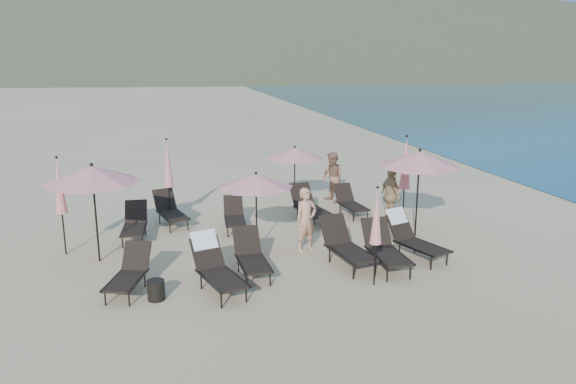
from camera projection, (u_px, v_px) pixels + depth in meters
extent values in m
plane|color=#D6BA8C|center=(331.00, 272.00, 13.15)|extent=(800.00, 800.00, 0.00)
cone|color=brown|center=(266.00, 9.00, 303.05)|extent=(690.00, 690.00, 55.00)
cone|color=brown|center=(453.00, 35.00, 363.96)|extent=(280.00, 280.00, 32.00)
cube|color=beige|center=(64.00, 24.00, 290.44)|extent=(18.00, 16.00, 38.00)
cube|color=black|center=(125.00, 281.00, 11.78)|extent=(0.92, 1.27, 0.05)
cube|color=black|center=(137.00, 256.00, 12.45)|extent=(0.70, 0.60, 0.59)
cylinder|color=black|center=(105.00, 298.00, 11.37)|extent=(0.03, 0.03, 0.33)
cylinder|color=black|center=(123.00, 279.00, 12.33)|extent=(0.03, 0.03, 0.33)
cylinder|color=black|center=(129.00, 299.00, 11.34)|extent=(0.03, 0.03, 0.33)
cylinder|color=black|center=(145.00, 280.00, 12.29)|extent=(0.03, 0.03, 0.33)
cube|color=black|center=(112.00, 280.00, 11.84)|extent=(0.44, 1.24, 0.04)
cube|color=black|center=(139.00, 280.00, 11.80)|extent=(0.44, 1.24, 0.04)
cube|color=black|center=(223.00, 279.00, 11.78)|extent=(0.99, 1.41, 0.05)
cube|color=black|center=(207.00, 253.00, 12.43)|extent=(0.77, 0.65, 0.66)
cylinder|color=black|center=(221.00, 300.00, 11.25)|extent=(0.04, 0.04, 0.36)
cylinder|color=black|center=(201.00, 281.00, 12.17)|extent=(0.04, 0.04, 0.36)
cylinder|color=black|center=(246.00, 294.00, 11.51)|extent=(0.04, 0.04, 0.36)
cylinder|color=black|center=(225.00, 276.00, 12.44)|extent=(0.04, 0.04, 0.36)
cube|color=black|center=(208.00, 281.00, 11.67)|extent=(0.44, 1.40, 0.04)
cube|color=black|center=(236.00, 275.00, 11.98)|extent=(0.44, 1.40, 0.04)
cube|color=white|center=(204.00, 240.00, 12.50)|extent=(0.64, 0.45, 0.40)
cube|color=black|center=(254.00, 264.00, 12.68)|extent=(0.65, 1.22, 0.05)
cube|color=black|center=(247.00, 240.00, 13.37)|extent=(0.64, 0.47, 0.62)
cylinder|color=black|center=(247.00, 281.00, 12.19)|extent=(0.04, 0.04, 0.34)
cylinder|color=black|center=(238.00, 264.00, 13.16)|extent=(0.04, 0.04, 0.34)
cylinder|color=black|center=(270.00, 279.00, 12.32)|extent=(0.04, 0.04, 0.34)
cylinder|color=black|center=(260.00, 262.00, 13.29)|extent=(0.04, 0.04, 0.34)
cube|color=black|center=(240.00, 264.00, 12.65)|extent=(0.07, 1.36, 0.04)
cube|color=black|center=(266.00, 262.00, 12.80)|extent=(0.07, 1.36, 0.04)
cube|color=black|center=(352.00, 253.00, 13.25)|extent=(0.92, 1.44, 0.06)
cube|color=black|center=(335.00, 229.00, 13.97)|extent=(0.77, 0.62, 0.69)
cylinder|color=black|center=(353.00, 271.00, 12.69)|extent=(0.04, 0.04, 0.38)
cylinder|color=black|center=(330.00, 255.00, 13.71)|extent=(0.04, 0.04, 0.38)
cylinder|color=black|center=(375.00, 268.00, 12.92)|extent=(0.04, 0.04, 0.38)
cylinder|color=black|center=(350.00, 252.00, 13.94)|extent=(0.04, 0.04, 0.38)
cube|color=black|center=(339.00, 254.00, 13.17)|extent=(0.31, 1.49, 0.04)
cube|color=black|center=(363.00, 250.00, 13.43)|extent=(0.31, 1.49, 0.04)
cube|color=black|center=(390.00, 257.00, 13.08)|extent=(0.68, 1.30, 0.05)
cube|color=black|center=(376.00, 232.00, 13.83)|extent=(0.68, 0.50, 0.67)
cylinder|color=black|center=(387.00, 274.00, 12.56)|extent=(0.04, 0.04, 0.37)
cylinder|color=black|center=(369.00, 257.00, 13.61)|extent=(0.04, 0.04, 0.37)
cylinder|color=black|center=(410.00, 272.00, 12.68)|extent=(0.04, 0.04, 0.37)
cylinder|color=black|center=(391.00, 255.00, 13.73)|extent=(0.04, 0.04, 0.37)
cube|color=black|center=(376.00, 256.00, 13.06)|extent=(0.06, 1.46, 0.04)
cube|color=black|center=(402.00, 254.00, 13.20)|extent=(0.06, 1.46, 0.04)
cube|color=black|center=(424.00, 247.00, 13.76)|extent=(1.01, 1.39, 0.05)
cube|color=black|center=(400.00, 227.00, 14.36)|extent=(0.76, 0.66, 0.64)
cylinder|color=black|center=(431.00, 263.00, 13.24)|extent=(0.04, 0.04, 0.35)
cylinder|color=black|center=(400.00, 250.00, 14.11)|extent=(0.04, 0.04, 0.35)
cylinder|color=black|center=(447.00, 259.00, 13.52)|extent=(0.04, 0.04, 0.35)
cylinder|color=black|center=(415.00, 246.00, 14.39)|extent=(0.04, 0.04, 0.35)
cube|color=black|center=(413.00, 249.00, 13.63)|extent=(0.50, 1.34, 0.04)
cube|color=black|center=(431.00, 244.00, 13.96)|extent=(0.50, 1.34, 0.04)
cube|color=white|center=(397.00, 216.00, 14.43)|extent=(0.62, 0.46, 0.39)
cube|color=black|center=(134.00, 230.00, 15.17)|extent=(0.69, 1.22, 0.05)
cube|color=black|center=(136.00, 212.00, 15.85)|extent=(0.64, 0.49, 0.60)
cylinder|color=black|center=(122.00, 242.00, 14.70)|extent=(0.04, 0.04, 0.33)
cylinder|color=black|center=(127.00, 231.00, 15.67)|extent=(0.04, 0.04, 0.33)
cylinder|color=black|center=(142.00, 241.00, 14.78)|extent=(0.04, 0.04, 0.33)
cylinder|color=black|center=(145.00, 230.00, 15.75)|extent=(0.04, 0.04, 0.33)
cube|color=black|center=(123.00, 229.00, 15.17)|extent=(0.14, 1.32, 0.04)
cube|color=black|center=(145.00, 228.00, 15.26)|extent=(0.14, 1.32, 0.04)
cube|color=black|center=(173.00, 216.00, 16.44)|extent=(0.92, 1.33, 0.05)
cube|color=black|center=(164.00, 200.00, 17.06)|extent=(0.72, 0.60, 0.62)
cylinder|color=black|center=(170.00, 227.00, 15.94)|extent=(0.04, 0.04, 0.34)
cylinder|color=black|center=(160.00, 218.00, 16.82)|extent=(0.04, 0.04, 0.34)
cylinder|color=black|center=(188.00, 225.00, 16.18)|extent=(0.04, 0.04, 0.34)
cylinder|color=black|center=(176.00, 216.00, 17.06)|extent=(0.04, 0.04, 0.34)
cube|color=black|center=(163.00, 216.00, 16.34)|extent=(0.39, 1.32, 0.04)
cube|color=black|center=(183.00, 214.00, 16.63)|extent=(0.39, 1.32, 0.04)
cube|color=black|center=(235.00, 221.00, 16.03)|extent=(0.65, 1.14, 0.05)
cube|color=black|center=(233.00, 205.00, 16.67)|extent=(0.60, 0.46, 0.56)
cylinder|color=black|center=(228.00, 232.00, 15.59)|extent=(0.03, 0.03, 0.31)
cylinder|color=black|center=(226.00, 222.00, 16.49)|extent=(0.03, 0.03, 0.31)
cylinder|color=black|center=(245.00, 231.00, 15.66)|extent=(0.03, 0.03, 0.31)
cylinder|color=black|center=(242.00, 221.00, 16.56)|extent=(0.03, 0.03, 0.31)
cube|color=black|center=(225.00, 221.00, 16.03)|extent=(0.14, 1.23, 0.04)
cube|color=black|center=(244.00, 220.00, 16.11)|extent=(0.14, 1.23, 0.04)
cube|color=black|center=(314.00, 212.00, 16.76)|extent=(0.91, 1.42, 0.05)
cube|color=black|center=(302.00, 194.00, 17.46)|extent=(0.76, 0.61, 0.68)
cylinder|color=black|center=(314.00, 224.00, 16.21)|extent=(0.04, 0.04, 0.37)
cylinder|color=black|center=(297.00, 214.00, 17.21)|extent=(0.04, 0.04, 0.37)
cylinder|color=black|center=(331.00, 222.00, 16.44)|extent=(0.04, 0.04, 0.37)
cylinder|color=black|center=(314.00, 212.00, 17.43)|extent=(0.04, 0.04, 0.37)
cube|color=black|center=(304.00, 212.00, 16.67)|extent=(0.32, 1.46, 0.04)
cube|color=black|center=(323.00, 210.00, 16.94)|extent=(0.32, 1.46, 0.04)
cube|color=black|center=(354.00, 207.00, 17.50)|extent=(0.68, 1.16, 0.05)
cube|color=black|center=(344.00, 193.00, 18.12)|extent=(0.61, 0.48, 0.57)
cylinder|color=black|center=(353.00, 217.00, 17.04)|extent=(0.03, 0.03, 0.31)
cylinder|color=black|center=(340.00, 209.00, 17.91)|extent=(0.03, 0.03, 0.31)
cylinder|color=black|center=(367.00, 215.00, 17.20)|extent=(0.03, 0.03, 0.31)
cylinder|color=black|center=(354.00, 207.00, 18.07)|extent=(0.03, 0.03, 0.31)
cube|color=black|center=(345.00, 207.00, 17.45)|extent=(0.16, 1.25, 0.04)
cube|color=black|center=(361.00, 205.00, 17.63)|extent=(0.16, 1.25, 0.04)
cylinder|color=black|center=(96.00, 216.00, 13.57)|extent=(0.05, 0.05, 2.30)
cone|color=pink|center=(92.00, 175.00, 13.32)|extent=(2.30, 2.30, 0.42)
sphere|color=black|center=(91.00, 165.00, 13.26)|extent=(0.09, 0.09, 0.09)
cylinder|color=black|center=(256.00, 214.00, 14.43)|extent=(0.04, 0.04, 1.93)
cone|color=pink|center=(256.00, 181.00, 14.22)|extent=(1.93, 1.93, 0.35)
sphere|color=black|center=(256.00, 173.00, 14.17)|extent=(0.07, 0.07, 0.07)
cylinder|color=black|center=(417.00, 196.00, 15.44)|extent=(0.05, 0.05, 2.31)
cone|color=pink|center=(419.00, 159.00, 15.19)|extent=(2.31, 2.31, 0.42)
sphere|color=black|center=(420.00, 150.00, 15.13)|extent=(0.09, 0.09, 0.09)
cylinder|color=black|center=(295.00, 179.00, 18.33)|extent=(0.04, 0.04, 1.94)
cone|color=pink|center=(295.00, 153.00, 18.11)|extent=(1.94, 1.94, 0.35)
sphere|color=black|center=(295.00, 147.00, 18.06)|extent=(0.07, 0.07, 0.07)
cylinder|color=black|center=(375.00, 264.00, 12.32)|extent=(0.04, 0.04, 0.97)
cone|color=pink|center=(377.00, 216.00, 12.05)|extent=(0.26, 0.26, 1.23)
sphere|color=black|center=(378.00, 187.00, 11.89)|extent=(0.06, 0.06, 0.06)
cylinder|color=black|center=(403.00, 208.00, 16.37)|extent=(0.04, 0.04, 1.18)
cone|color=pink|center=(406.00, 163.00, 16.05)|extent=(0.32, 0.32, 1.50)
sphere|color=black|center=(407.00, 136.00, 15.86)|extent=(0.07, 0.07, 0.07)
cylinder|color=black|center=(64.00, 234.00, 14.18)|extent=(0.04, 0.04, 1.09)
cone|color=pink|center=(59.00, 186.00, 13.88)|extent=(0.30, 0.30, 1.39)
sphere|color=black|center=(56.00, 157.00, 13.71)|extent=(0.07, 0.07, 0.07)
cylinder|color=black|center=(170.00, 204.00, 16.94)|extent=(0.04, 0.04, 1.10)
cone|color=pink|center=(168.00, 164.00, 16.63)|extent=(0.30, 0.30, 1.40)
sphere|color=black|center=(166.00, 139.00, 16.46)|extent=(0.07, 0.07, 0.07)
cylinder|color=black|center=(156.00, 290.00, 11.64)|extent=(0.37, 0.37, 0.43)
cylinder|color=black|center=(385.00, 253.00, 13.78)|extent=(0.36, 0.36, 0.42)
imported|color=tan|center=(306.00, 220.00, 14.38)|extent=(0.69, 0.55, 1.67)
imported|color=#92654B|center=(332.00, 178.00, 19.11)|extent=(0.86, 0.98, 1.72)
imported|color=tan|center=(391.00, 196.00, 16.65)|extent=(0.54, 1.06, 1.74)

